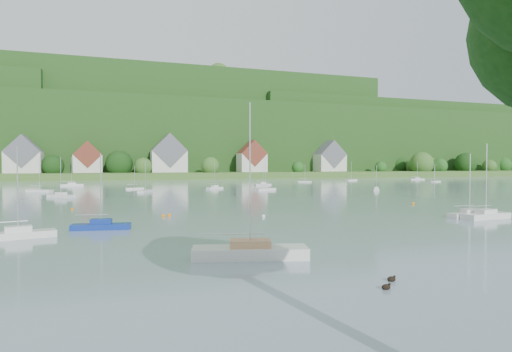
{
  "coord_description": "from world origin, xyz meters",
  "views": [
    {
      "loc": [
        -19.09,
        -12.4,
        6.38
      ],
      "look_at": [
        10.12,
        75.0,
        4.0
      ],
      "focal_mm": 29.82,
      "sensor_mm": 36.0,
      "label": 1
    }
  ],
  "objects_px": {
    "near_sailboat_3": "(470,214)",
    "near_sailboat_2": "(250,251)",
    "near_sailboat_4": "(486,215)",
    "near_sailboat_0": "(18,234)",
    "near_sailboat_1": "(101,225)"
  },
  "relations": [
    {
      "from": "near_sailboat_2",
      "to": "near_sailboat_3",
      "type": "bearing_deg",
      "value": 36.72
    },
    {
      "from": "near_sailboat_1",
      "to": "near_sailboat_4",
      "type": "distance_m",
      "value": 43.54
    },
    {
      "from": "near_sailboat_1",
      "to": "near_sailboat_3",
      "type": "xyz_separation_m",
      "value": [
        42.29,
        -4.0,
        0.01
      ]
    },
    {
      "from": "near_sailboat_4",
      "to": "near_sailboat_2",
      "type": "bearing_deg",
      "value": -167.99
    },
    {
      "from": "near_sailboat_0",
      "to": "near_sailboat_2",
      "type": "distance_m",
      "value": 21.71
    },
    {
      "from": "near_sailboat_4",
      "to": "near_sailboat_3",
      "type": "bearing_deg",
      "value": 112.31
    },
    {
      "from": "near_sailboat_0",
      "to": "near_sailboat_1",
      "type": "height_order",
      "value": "near_sailboat_0"
    },
    {
      "from": "near_sailboat_2",
      "to": "near_sailboat_1",
      "type": "bearing_deg",
      "value": 134.95
    },
    {
      "from": "near_sailboat_1",
      "to": "near_sailboat_4",
      "type": "bearing_deg",
      "value": 1.06
    },
    {
      "from": "near_sailboat_3",
      "to": "near_sailboat_4",
      "type": "height_order",
      "value": "near_sailboat_4"
    },
    {
      "from": "near_sailboat_3",
      "to": "near_sailboat_2",
      "type": "bearing_deg",
      "value": -160.29
    },
    {
      "from": "near_sailboat_1",
      "to": "near_sailboat_2",
      "type": "xyz_separation_m",
      "value": [
        10.04,
        -17.13,
        0.09
      ]
    },
    {
      "from": "near_sailboat_0",
      "to": "near_sailboat_4",
      "type": "relative_size",
      "value": 0.9
    },
    {
      "from": "near_sailboat_2",
      "to": "near_sailboat_4",
      "type": "xyz_separation_m",
      "value": [
        33.14,
        11.55,
        -0.05
      ]
    },
    {
      "from": "near_sailboat_0",
      "to": "near_sailboat_3",
      "type": "distance_m",
      "value": 48.98
    }
  ]
}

